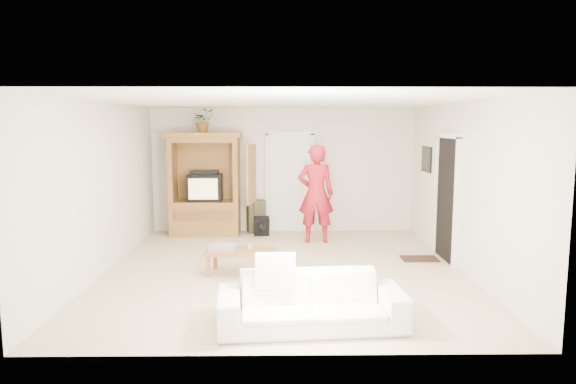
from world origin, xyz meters
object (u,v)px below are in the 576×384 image
armoire (206,191)px  man (316,194)px  sofa (311,301)px  coffee_table (240,253)px

armoire → man: bearing=-18.5°
sofa → coffee_table: bearing=110.2°
sofa → coffee_table: sofa is taller
armoire → coffee_table: 3.08m
armoire → coffee_table: (0.92, -2.88, -0.58)m
coffee_table → man: bearing=66.7°
armoire → sofa: (1.88, -4.96, -0.61)m
man → coffee_table: man is taller
armoire → sofa: armoire is taller
armoire → coffee_table: armoire is taller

